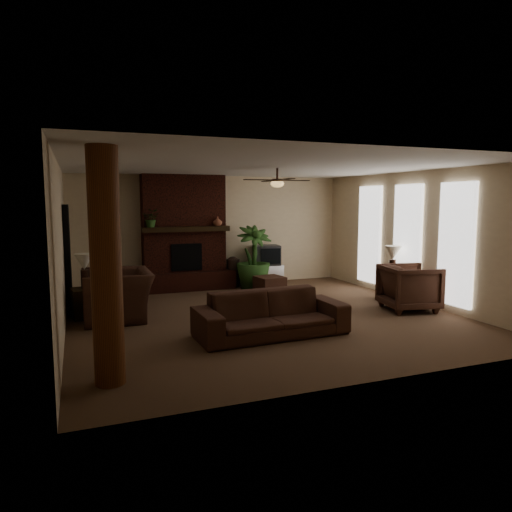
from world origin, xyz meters
name	(u,v)px	position (x,y,z in m)	size (l,w,h in m)	color
room_shell	(264,242)	(0.00, 0.00, 1.40)	(7.00, 7.00, 7.00)	brown
fireplace	(184,243)	(-0.80, 3.22, 1.16)	(2.40, 0.70, 2.80)	#421A11
windows	(407,239)	(3.45, 0.20, 1.35)	(0.08, 3.65, 2.35)	white
log_column	(106,268)	(-2.95, -2.40, 1.40)	(0.36, 0.36, 2.80)	brown
doorway	(68,258)	(-3.44, 1.80, 1.05)	(0.10, 1.00, 2.10)	black
ceiling_fan	(277,182)	(0.40, 0.30, 2.53)	(1.35, 1.35, 0.37)	black
sofa	(271,307)	(-0.38, -1.25, 0.48)	(2.44, 0.71, 0.96)	#44281D
armchair_left	(117,287)	(-2.60, 0.77, 0.60)	(1.38, 0.90, 1.20)	#44281D
armchair_right	(409,285)	(2.89, -0.61, 0.50)	(0.98, 0.92, 1.01)	#44281D
coffee_table	(272,295)	(0.20, 0.08, 0.37)	(1.20, 0.70, 0.43)	black
ottoman	(270,285)	(0.94, 1.95, 0.20)	(0.60, 0.60, 0.40)	#44281D
tv_stand	(265,275)	(1.31, 3.13, 0.25)	(0.85, 0.50, 0.50)	#BCBDBF
tv	(267,255)	(1.36, 3.14, 0.76)	(0.71, 0.61, 0.52)	#333335
floor_vase	(233,270)	(0.41, 3.10, 0.43)	(0.34, 0.34, 0.77)	#32221C
floor_plant	(253,271)	(0.80, 2.66, 0.44)	(0.88, 1.56, 0.88)	#2D5120
side_table_left	(86,303)	(-3.15, 1.08, 0.28)	(0.50, 0.50, 0.55)	black
lamp_left	(84,264)	(-3.15, 1.09, 1.00)	(0.41, 0.41, 0.65)	black
side_table_right	(390,287)	(3.15, 0.33, 0.28)	(0.50, 0.50, 0.55)	black
lamp_right	(393,255)	(3.15, 0.28, 1.00)	(0.43, 0.43, 0.65)	black
mantel_plant	(151,220)	(-1.63, 2.92, 1.72)	(0.38, 0.42, 0.33)	#2D5120
mantel_vase	(218,222)	(-0.03, 2.92, 1.67)	(0.22, 0.23, 0.22)	brown
book_a	(261,285)	(-0.02, 0.07, 0.57)	(0.22, 0.03, 0.29)	#999999
book_b	(286,284)	(0.46, -0.01, 0.58)	(0.21, 0.02, 0.29)	#999999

